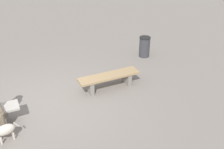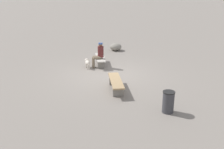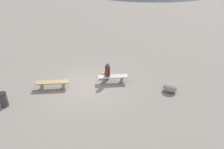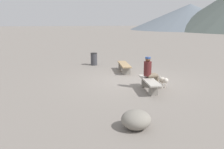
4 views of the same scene
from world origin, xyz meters
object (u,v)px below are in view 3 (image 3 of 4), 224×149
Objects in this scene: bench_left at (53,84)px; dog at (106,73)px; bench_right at (113,78)px; seated_person at (107,71)px; boulder at (170,87)px; trash_bin at (3,100)px.

bench_left is 3.20m from dog.
seated_person is at bearing 164.50° from bench_right.
boulder is (2.91, -1.44, -0.09)m from bench_right.
seated_person is 1.72× the size of trash_bin.
boulder is (3.23, -1.55, -0.48)m from seated_person.
seated_person reaches higher than bench_left.
trash_bin is at bearing 179.53° from boulder.
seated_person is at bearing 154.30° from boulder.
bench_left is at bearing -169.87° from dog.
dog is at bearing 21.46° from trash_bin.
seated_person reaches higher than boulder.
bench_right is 0.78m from dog.
boulder is at bearing -7.38° from bench_left.
boulder is (6.35, -1.35, -0.08)m from bench_left.
bench_left is at bearing 30.46° from trash_bin.
trash_bin is 8.53m from boulder.
boulder is at bearing -21.62° from bench_right.
dog is (-0.34, 0.71, -0.03)m from bench_right.
bench_left is at bearing -178.13° from seated_person.
bench_left is 2.53m from trash_bin.
bench_left is 1.05× the size of bench_right.
bench_right is at bearing 153.73° from boulder.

